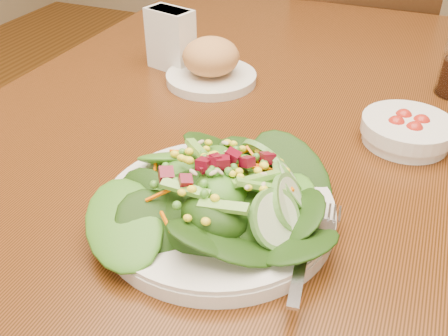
% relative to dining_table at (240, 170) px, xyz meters
% --- Properties ---
extents(dining_table, '(0.90, 1.40, 0.75)m').
position_rel_dining_table_xyz_m(dining_table, '(0.00, 0.00, 0.00)').
color(dining_table, brown).
rests_on(dining_table, ground_plane).
extents(chair_far, '(0.46, 0.46, 0.89)m').
position_rel_dining_table_xyz_m(chair_far, '(0.06, 0.85, -0.18)').
color(chair_far, black).
rests_on(chair_far, ground_plane).
extents(salad_plate, '(0.29, 0.28, 0.08)m').
position_rel_dining_table_xyz_m(salad_plate, '(0.07, -0.24, 0.13)').
color(salad_plate, white).
rests_on(salad_plate, dining_table).
extents(bread_plate, '(0.17, 0.17, 0.09)m').
position_rel_dining_table_xyz_m(bread_plate, '(-0.10, 0.11, 0.14)').
color(bread_plate, white).
rests_on(bread_plate, dining_table).
extents(tomato_bowl, '(0.14, 0.14, 0.04)m').
position_rel_dining_table_xyz_m(tomato_bowl, '(0.25, 0.03, 0.12)').
color(tomato_bowl, white).
rests_on(tomato_bowl, dining_table).
extents(napkin_holder, '(0.10, 0.07, 0.12)m').
position_rel_dining_table_xyz_m(napkin_holder, '(-0.20, 0.15, 0.16)').
color(napkin_holder, white).
rests_on(napkin_holder, dining_table).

